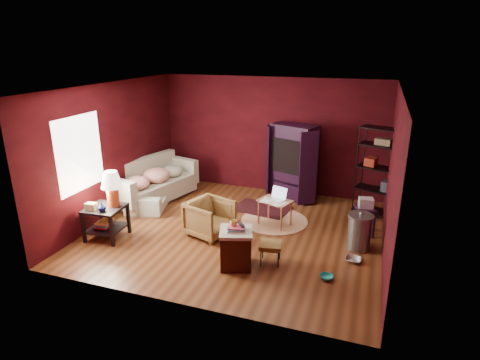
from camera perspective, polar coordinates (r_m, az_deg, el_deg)
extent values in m
cube|color=brown|center=(8.05, -0.47, -7.26)|extent=(5.50, 5.00, 0.02)
cube|color=white|center=(7.26, -0.53, 13.15)|extent=(5.50, 5.00, 0.02)
cube|color=#44090F|center=(9.86, 4.42, 6.32)|extent=(5.50, 0.02, 2.80)
cube|color=#44090F|center=(5.37, -9.53, -4.80)|extent=(5.50, 0.02, 2.80)
cube|color=#44090F|center=(8.82, -17.70, 3.96)|extent=(0.02, 5.00, 2.80)
cube|color=#44090F|center=(7.14, 20.87, 0.20)|extent=(0.02, 5.00, 2.80)
cube|color=white|center=(8.00, -21.85, 3.51)|extent=(0.02, 1.20, 1.40)
imported|color=#B4B59C|center=(9.57, -12.24, -0.72)|extent=(1.11, 2.11, 0.79)
imported|color=black|center=(7.73, -4.33, -5.20)|extent=(0.90, 0.93, 0.77)
imported|color=#B3B5BA|center=(7.18, 15.89, -10.18)|extent=(0.27, 0.09, 0.26)
imported|color=#25B0B0|center=(6.61, 12.25, -12.82)|extent=(0.22, 0.07, 0.22)
imported|color=#0C133D|center=(7.73, -19.06, -3.70)|extent=(0.20, 0.20, 0.15)
imported|color=#E1C66E|center=(6.54, -0.93, -6.04)|extent=(0.12, 0.10, 0.12)
cube|color=black|center=(7.94, -18.69, -3.84)|extent=(0.71, 0.71, 0.04)
cube|color=black|center=(8.10, -18.39, -6.49)|extent=(0.66, 0.66, 0.03)
cube|color=black|center=(8.00, -21.40, -6.31)|extent=(0.06, 0.06, 0.61)
cube|color=black|center=(7.68, -17.78, -6.94)|extent=(0.06, 0.06, 0.61)
cube|color=black|center=(8.43, -19.09, -4.72)|extent=(0.06, 0.06, 0.61)
cube|color=black|center=(8.13, -15.59, -5.24)|extent=(0.06, 0.06, 0.61)
cylinder|color=#CD5525|center=(7.88, -17.61, -2.26)|extent=(0.24, 0.24, 0.37)
cone|color=#F2E5C6|center=(7.77, -17.86, 0.08)|extent=(0.42, 0.42, 0.31)
cube|color=olive|center=(7.87, -20.40, -3.54)|extent=(0.21, 0.15, 0.13)
cube|color=#C8323F|center=(8.11, -18.75, -6.12)|extent=(0.26, 0.32, 0.03)
cube|color=#328BC8|center=(8.09, -18.71, -5.88)|extent=(0.26, 0.32, 0.03)
cube|color=#E2BB4B|center=(8.07, -18.68, -5.64)|extent=(0.26, 0.32, 0.03)
cube|color=#B4B59C|center=(9.59, -11.93, -1.31)|extent=(1.33, 2.14, 0.42)
cube|color=#B4B59C|center=(9.75, -13.55, 0.68)|extent=(0.70, 1.97, 0.84)
cube|color=#B4B59C|center=(8.90, -16.60, -1.72)|extent=(0.86, 0.40, 0.58)
cube|color=#B4B59C|center=(10.19, -8.03, 1.50)|extent=(0.86, 0.40, 0.58)
ellipsoid|color=red|center=(9.08, -14.43, -0.41)|extent=(0.67, 0.67, 0.29)
ellipsoid|color=red|center=(9.44, -11.85, 0.66)|extent=(0.75, 0.75, 0.34)
ellipsoid|color=#B4B59C|center=(9.80, -9.66, 1.23)|extent=(0.62, 0.62, 0.27)
cube|color=#411A0F|center=(6.73, -0.56, -9.87)|extent=(0.63, 0.63, 0.60)
cube|color=#B4B59C|center=(6.58, -0.57, -7.39)|extent=(0.67, 0.67, 0.06)
cube|color=beige|center=(6.56, -0.57, -7.08)|extent=(0.34, 0.30, 0.02)
cube|color=teal|center=(6.55, -0.57, -6.88)|extent=(0.34, 0.31, 0.02)
cube|color=#CA4C5C|center=(6.54, -0.57, -6.69)|extent=(0.30, 0.26, 0.02)
cube|color=black|center=(6.56, 0.21, -6.39)|extent=(0.15, 0.17, 0.02)
cube|color=black|center=(6.81, 4.37, -9.21)|extent=(0.42, 0.42, 0.07)
cube|color=black|center=(6.83, 4.36, -9.54)|extent=(0.37, 0.37, 0.02)
cylinder|color=black|center=(6.79, 2.97, -11.07)|extent=(0.02, 0.02, 0.30)
cylinder|color=black|center=(6.76, 5.46, -11.25)|extent=(0.02, 0.02, 0.30)
cylinder|color=black|center=(7.04, 3.26, -9.91)|extent=(0.02, 0.02, 0.30)
cylinder|color=black|center=(7.02, 5.64, -10.07)|extent=(0.02, 0.02, 0.30)
cylinder|color=beige|center=(8.49, 4.90, -5.75)|extent=(1.75, 1.75, 0.01)
cube|color=#451218|center=(9.04, 3.11, -4.06)|extent=(1.33, 0.98, 0.01)
cube|color=tan|center=(8.10, 5.02, -3.00)|extent=(0.74, 0.63, 0.03)
cylinder|color=tan|center=(8.21, 2.68, -4.62)|extent=(0.05, 0.05, 0.53)
cylinder|color=tan|center=(7.93, 5.89, -5.59)|extent=(0.05, 0.05, 0.53)
cylinder|color=tan|center=(8.48, 4.12, -3.87)|extent=(0.05, 0.05, 0.53)
cylinder|color=tan|center=(8.21, 7.26, -4.77)|extent=(0.05, 0.05, 0.53)
cube|color=silver|center=(8.12, 5.15, -2.77)|extent=(0.40, 0.33, 0.02)
cube|color=silver|center=(8.17, 5.63, -1.77)|extent=(0.34, 0.18, 0.23)
cube|color=white|center=(8.08, 3.87, -2.89)|extent=(0.26, 0.34, 0.00)
cube|color=white|center=(7.95, 5.53, -3.32)|extent=(0.35, 0.38, 0.00)
cube|color=black|center=(9.54, 7.62, 2.59)|extent=(1.16, 0.90, 1.77)
cube|color=black|center=(9.41, 7.35, 3.56)|extent=(0.94, 0.70, 0.79)
cube|color=black|center=(9.64, 3.98, 2.89)|extent=(0.14, 0.42, 1.68)
cube|color=black|center=(9.04, 9.66, 1.58)|extent=(0.38, 0.27, 1.68)
cube|color=#2E3133|center=(9.47, 7.48, 3.07)|extent=(0.71, 0.65, 0.49)
cube|color=black|center=(9.28, 6.67, 2.78)|extent=(0.44, 0.18, 0.37)
cube|color=black|center=(9.64, 7.34, -0.13)|extent=(0.95, 0.74, 0.05)
cylinder|color=black|center=(8.84, 16.16, 1.19)|extent=(0.03, 0.03, 1.92)
cylinder|color=black|center=(8.58, 21.69, 0.04)|extent=(0.03, 0.03, 1.92)
cylinder|color=black|center=(9.18, 17.06, 1.76)|extent=(0.03, 0.03, 1.92)
cylinder|color=black|center=(8.93, 22.41, 0.67)|extent=(0.03, 0.03, 1.92)
cube|color=black|center=(9.16, 18.73, -4.16)|extent=(1.02, 0.68, 0.03)
cube|color=black|center=(8.99, 19.04, -1.34)|extent=(1.02, 0.68, 0.03)
cube|color=black|center=(8.84, 19.37, 1.59)|extent=(1.02, 0.68, 0.03)
cube|color=black|center=(8.72, 19.71, 4.61)|extent=(1.02, 0.68, 0.03)
cube|color=black|center=(8.65, 19.97, 6.87)|extent=(1.02, 0.68, 0.03)
cube|color=maroon|center=(8.88, 18.15, 2.51)|extent=(0.29, 0.32, 0.17)
cube|color=#31303C|center=(8.89, 20.42, -0.84)|extent=(0.34, 0.34, 0.21)
cube|color=#786648|center=(8.70, 19.78, 5.15)|extent=(0.37, 0.30, 0.13)
cube|color=black|center=(8.05, 17.40, -3.86)|extent=(0.44, 0.44, 0.04)
cube|color=black|center=(7.98, 16.26, -6.06)|extent=(0.04, 0.04, 0.54)
cube|color=black|center=(8.04, 18.51, -6.11)|extent=(0.04, 0.04, 0.54)
cube|color=black|center=(8.27, 15.97, -5.14)|extent=(0.04, 0.04, 0.54)
cube|color=black|center=(8.33, 18.14, -5.20)|extent=(0.04, 0.04, 0.54)
cube|color=silver|center=(8.01, 17.48, -3.12)|extent=(0.30, 0.25, 0.19)
cylinder|color=gray|center=(7.56, 16.61, -7.22)|extent=(0.52, 0.52, 0.62)
cylinder|color=gray|center=(7.43, 16.84, -4.93)|extent=(0.57, 0.57, 0.04)
sphere|color=gray|center=(7.41, 16.87, -4.64)|extent=(0.08, 0.08, 0.06)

